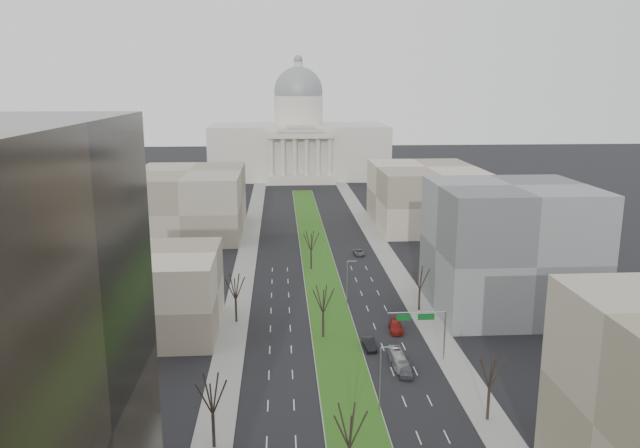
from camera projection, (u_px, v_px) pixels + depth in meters
name	position (u px, v px, depth m)	size (l,w,h in m)	color
ground	(320.00, 269.00, 145.13)	(600.00, 600.00, 0.00)	black
median	(320.00, 270.00, 144.12)	(8.00, 222.03, 0.20)	#999993
sidewalk_left	(237.00, 308.00, 119.66)	(5.00, 330.00, 0.15)	gray
sidewalk_right	(417.00, 304.00, 121.88)	(5.00, 330.00, 0.15)	gray
capitol	(299.00, 142.00, 287.20)	(80.00, 46.00, 55.00)	beige
building_beige_left	(142.00, 293.00, 107.43)	(26.00, 22.00, 14.00)	gray
building_grey_right	(509.00, 248.00, 117.39)	(28.00, 26.00, 24.00)	slate
building_far_left	(190.00, 202.00, 179.89)	(30.00, 40.00, 18.00)	gray
building_far_right	(425.00, 196.00, 189.19)	(30.00, 40.00, 18.00)	gray
tree_left_mid	(212.00, 394.00, 72.40)	(5.40, 5.40, 9.72)	black
tree_left_far	(235.00, 286.00, 111.39)	(5.28, 5.28, 9.50)	black
tree_right_mid	(491.00, 369.00, 78.44)	(5.52, 5.52, 9.94)	black
tree_right_far	(420.00, 277.00, 117.53)	(5.04, 5.04, 9.07)	black
tree_median_a	(350.00, 426.00, 65.58)	(5.40, 5.40, 9.72)	black
tree_median_b	(323.00, 299.00, 104.52)	(5.40, 5.40, 9.72)	black
tree_median_c	(311.00, 240.00, 143.47)	(5.40, 5.40, 9.72)	black
streetlamp_median_b	(381.00, 378.00, 81.03)	(1.90, 0.20, 9.16)	gray
streetlamp_median_c	(347.00, 283.00, 119.97)	(1.90, 0.20, 9.16)	gray
mast_arm_signs	(428.00, 324.00, 95.99)	(9.12, 0.24, 8.09)	gray
car_grey_near	(406.00, 369.00, 92.47)	(2.03, 5.06, 1.72)	#505358
car_black	(369.00, 344.00, 101.58)	(1.74, 4.98, 1.64)	black
car_red	(396.00, 327.00, 108.68)	(2.25, 5.52, 1.60)	maroon
car_grey_far	(359.00, 252.00, 157.34)	(2.26, 4.91, 1.36)	#53555B
box_van	(398.00, 359.00, 95.44)	(1.75, 7.49, 2.09)	#B9B9B9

